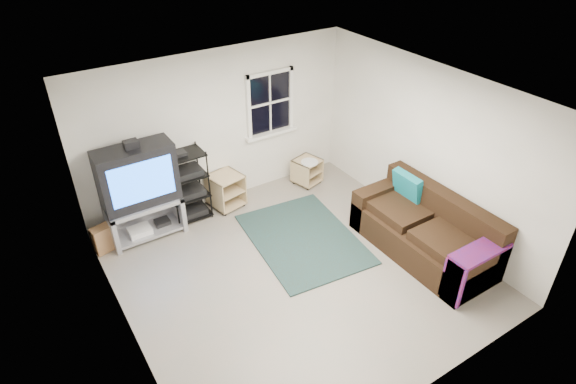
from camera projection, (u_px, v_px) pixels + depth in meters
room at (270, 107)px, 8.05m from camera, size 4.60×4.62×4.60m
tv_unit at (139, 185)px, 7.07m from camera, size 1.11×0.55×1.63m
av_rack at (188, 190)px, 7.65m from camera, size 0.61×0.44×1.21m
side_table_left at (224, 189)px, 8.06m from camera, size 0.59×0.59×0.59m
side_table_right at (306, 169)px, 8.69m from camera, size 0.53×0.53×0.50m
sofa at (426, 232)px, 7.01m from camera, size 0.97×2.18×1.00m
shag_rug at (303, 239)px, 7.43m from camera, size 1.69×2.19×0.02m
paper_bag at (103, 239)px, 7.11m from camera, size 0.33×0.25×0.41m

